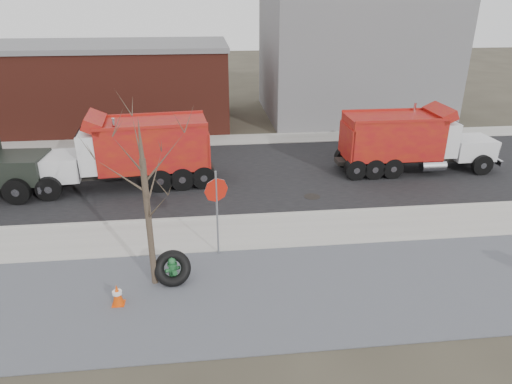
{
  "coord_description": "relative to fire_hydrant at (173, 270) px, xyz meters",
  "views": [
    {
      "loc": [
        -1.43,
        -14.52,
        8.08
      ],
      "look_at": [
        0.27,
        0.8,
        1.4
      ],
      "focal_mm": 32.0,
      "sensor_mm": 36.0,
      "label": 1
    }
  ],
  "objects": [
    {
      "name": "traffic_cone_near",
      "position": [
        -1.48,
        -1.01,
        -0.05
      ],
      "size": [
        0.35,
        0.35,
        0.67
      ],
      "color": "#E14307",
      "rests_on": "ground"
    },
    {
      "name": "road",
      "position": [
        2.65,
        8.85,
        -0.37
      ],
      "size": [
        60.0,
        9.4,
        0.02
      ],
      "primitive_type": "cube",
      "color": "black",
      "rests_on": "ground"
    },
    {
      "name": "building_brick",
      "position": [
        -7.35,
        19.55,
        2.27
      ],
      "size": [
        20.2,
        8.2,
        5.3
      ],
      "color": "maroon",
      "rests_on": "ground"
    },
    {
      "name": "stop_sign",
      "position": [
        1.43,
        1.45,
        1.65
      ],
      "size": [
        0.77,
        0.33,
        3.0
      ],
      "rotation": [
        0.0,
        0.0,
        -0.02
      ],
      "color": "gray",
      "rests_on": "ground"
    },
    {
      "name": "curb",
      "position": [
        2.65,
        4.1,
        -0.33
      ],
      "size": [
        60.0,
        0.15,
        0.11
      ],
      "primitive_type": "cube",
      "color": "#9E9B93",
      "rests_on": "ground"
    },
    {
      "name": "bare_tree",
      "position": [
        -0.55,
        -0.05,
        2.92
      ],
      "size": [
        3.2,
        3.2,
        5.2
      ],
      "color": "#382D23",
      "rests_on": "ground"
    },
    {
      "name": "gravel_verge",
      "position": [
        2.65,
        -0.95,
        -0.37
      ],
      "size": [
        60.0,
        5.0,
        0.03
      ],
      "primitive_type": "cube",
      "color": "slate",
      "rests_on": "ground"
    },
    {
      "name": "building_grey",
      "position": [
        11.65,
        20.55,
        3.62
      ],
      "size": [
        12.0,
        10.0,
        8.0
      ],
      "color": "slate",
      "rests_on": "ground"
    },
    {
      "name": "fire_hydrant",
      "position": [
        0.0,
        0.0,
        0.0
      ],
      "size": [
        0.47,
        0.46,
        0.83
      ],
      "rotation": [
        0.0,
        0.0,
        0.39
      ],
      "color": "#2C743C",
      "rests_on": "ground"
    },
    {
      "name": "sidewalk",
      "position": [
        2.65,
        2.8,
        -0.35
      ],
      "size": [
        60.0,
        2.5,
        0.06
      ],
      "primitive_type": "cube",
      "color": "#9E9B93",
      "rests_on": "ground"
    },
    {
      "name": "truck_tire",
      "position": [
        0.0,
        -0.05,
        0.11
      ],
      "size": [
        1.12,
        0.86,
        1.1
      ],
      "color": "black",
      "rests_on": "ground"
    },
    {
      "name": "dump_truck_red_b",
      "position": [
        -2.19,
        7.95,
        1.35
      ],
      "size": [
        8.08,
        2.98,
        3.39
      ],
      "rotation": [
        0.0,
        0.0,
        3.23
      ],
      "color": "black",
      "rests_on": "ground"
    },
    {
      "name": "far_sidewalk",
      "position": [
        2.65,
        14.55,
        -0.35
      ],
      "size": [
        60.0,
        2.0,
        0.06
      ],
      "primitive_type": "cube",
      "color": "#9E9B93",
      "rests_on": "ground"
    },
    {
      "name": "dump_truck_red_a",
      "position": [
        11.05,
        8.42,
        1.25
      ],
      "size": [
        7.89,
        2.21,
        3.19
      ],
      "rotation": [
        0.0,
        0.0,
        -0.0
      ],
      "color": "black",
      "rests_on": "ground"
    },
    {
      "name": "ground",
      "position": [
        2.65,
        2.55,
        -0.38
      ],
      "size": [
        120.0,
        120.0,
        0.0
      ],
      "primitive_type": "plane",
      "color": "#383328",
      "rests_on": "ground"
    }
  ]
}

